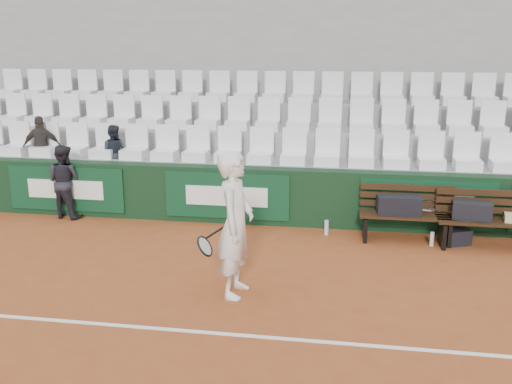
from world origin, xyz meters
name	(u,v)px	position (x,y,z in m)	size (l,w,h in m)	color
ground	(175,330)	(0.00, 0.00, 0.00)	(80.00, 80.00, 0.00)	#974822
court_baseline	(175,330)	(0.00, 0.00, 0.00)	(18.00, 0.06, 0.01)	white
back_barrier	(243,195)	(0.07, 3.99, 0.50)	(18.00, 0.34, 1.00)	black
grandstand_tier_front	(246,186)	(0.00, 4.62, 0.50)	(18.00, 0.95, 1.00)	gray
grandstand_tier_mid	(254,164)	(0.00, 5.58, 0.72)	(18.00, 0.95, 1.45)	#969694
grandstand_tier_back	(261,145)	(0.00, 6.53, 0.95)	(18.00, 0.95, 1.90)	gray
grandstand_rear_wall	(265,84)	(0.00, 7.15, 2.20)	(18.00, 0.30, 4.40)	gray
seat_row_front	(244,145)	(0.00, 4.45, 1.31)	(11.90, 0.44, 0.63)	white
seat_row_mid	(253,114)	(0.00, 5.40, 1.77)	(11.90, 0.44, 0.63)	white
seat_row_back	(260,86)	(0.00, 6.35, 2.21)	(11.90, 0.44, 0.63)	silver
bench_left	(406,227)	(2.84, 3.45, 0.23)	(1.50, 0.56, 0.45)	#311D0E
bench_right	(485,234)	(4.04, 3.31, 0.23)	(1.50, 0.56, 0.45)	black
sports_bag_left	(399,205)	(2.71, 3.44, 0.60)	(0.69, 0.29, 0.29)	black
sports_bag_right	(472,211)	(3.81, 3.35, 0.59)	(0.58, 0.27, 0.27)	black
sports_bag_ground	(457,237)	(3.63, 3.39, 0.12)	(0.41, 0.25, 0.25)	black
water_bottle_near	(326,228)	(1.56, 3.53, 0.13)	(0.07, 0.07, 0.25)	silver
water_bottle_far	(432,239)	(3.23, 3.26, 0.11)	(0.06, 0.06, 0.23)	silver
tennis_player	(235,225)	(0.50, 1.06, 0.93)	(0.75, 0.71, 1.86)	white
ball_kid	(64,181)	(-3.20, 3.78, 0.68)	(0.66, 0.51, 1.35)	black
spectator_b	(40,124)	(-3.98, 4.50, 1.60)	(0.71, 0.29, 1.20)	#2F2A26
spectator_c	(112,129)	(-2.53, 4.50, 1.53)	(0.52, 0.40, 1.07)	black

